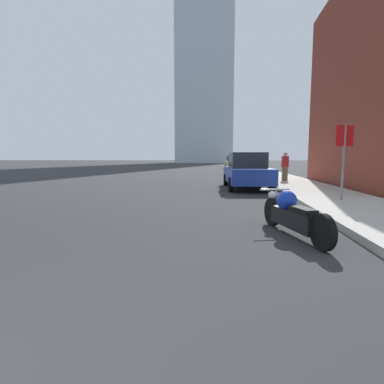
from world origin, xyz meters
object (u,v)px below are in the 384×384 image
(pedestrian, at_px, (285,166))
(motorcycle, at_px, (292,214))
(parked_car_blue, at_px, (247,171))
(parked_car_white, at_px, (233,162))
(stop_sign, at_px, (344,150))
(parked_car_yellow, at_px, (238,164))
(parked_car_black, at_px, (232,161))

(pedestrian, bearing_deg, motorcycle, -99.96)
(parked_car_blue, distance_m, parked_car_white, 25.77)
(motorcycle, distance_m, parked_car_blue, 8.47)
(pedestrian, bearing_deg, stop_sign, -88.67)
(parked_car_yellow, xyz_separation_m, pedestrian, (2.19, -9.77, 0.06))
(parked_car_blue, bearing_deg, stop_sign, -66.64)
(motorcycle, distance_m, parked_car_yellow, 21.36)
(parked_car_yellow, height_order, parked_car_black, parked_car_yellow)
(parked_car_blue, bearing_deg, parked_car_black, 85.57)
(stop_sign, bearing_deg, motorcycle, -120.45)
(motorcycle, distance_m, stop_sign, 4.55)
(parked_car_blue, distance_m, parked_car_black, 38.47)
(motorcycle, bearing_deg, stop_sign, 42.87)
(motorcycle, relative_size, parked_car_blue, 0.48)
(parked_car_yellow, bearing_deg, parked_car_black, 94.64)
(parked_car_white, bearing_deg, stop_sign, -86.66)
(parked_car_yellow, xyz_separation_m, parked_car_black, (-0.12, 25.58, -0.06))
(parked_car_yellow, relative_size, parked_car_black, 0.92)
(parked_car_blue, height_order, parked_car_yellow, parked_car_yellow)
(parked_car_blue, bearing_deg, pedestrian, 49.30)
(motorcycle, bearing_deg, pedestrian, 63.36)
(parked_car_white, distance_m, pedestrian, 22.78)
(parked_car_yellow, distance_m, pedestrian, 10.01)
(parked_car_yellow, xyz_separation_m, stop_sign, (2.37, -17.58, 0.75))
(pedestrian, bearing_deg, parked_car_blue, -126.25)
(parked_car_blue, height_order, stop_sign, stop_sign)
(motorcycle, distance_m, parked_car_black, 46.93)
(parked_car_white, height_order, parked_car_black, parked_car_white)
(parked_car_blue, relative_size, parked_car_white, 1.17)
(parked_car_yellow, xyz_separation_m, parked_car_white, (-0.22, 12.88, -0.05))
(parked_car_blue, xyz_separation_m, parked_car_white, (-0.11, 25.77, 0.03))
(parked_car_blue, xyz_separation_m, parked_car_black, (-0.02, 38.47, 0.02))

